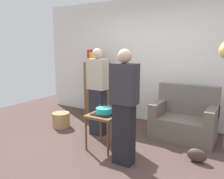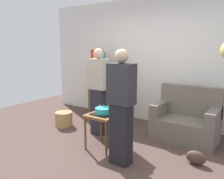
% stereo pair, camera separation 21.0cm
% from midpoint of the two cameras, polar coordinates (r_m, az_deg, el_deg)
% --- Properties ---
extents(ground_plane, '(8.00, 8.00, 0.00)m').
position_cam_midpoint_polar(ground_plane, '(3.68, -3.52, -16.25)').
color(ground_plane, '#4C3833').
extents(wall_back, '(6.00, 0.10, 2.70)m').
position_cam_midpoint_polar(wall_back, '(5.11, 9.70, 6.95)').
color(wall_back, silver).
rests_on(wall_back, ground_plane).
extents(couch, '(1.10, 0.70, 0.96)m').
position_cam_midpoint_polar(couch, '(4.42, 16.11, -7.24)').
color(couch, '#6B6056').
rests_on(couch, ground_plane).
extents(bookshelf, '(0.80, 0.36, 1.59)m').
position_cam_midpoint_polar(bookshelf, '(5.41, -3.61, 0.05)').
color(bookshelf, brown).
rests_on(bookshelf, ground_plane).
extents(side_table, '(0.48, 0.48, 0.58)m').
position_cam_midpoint_polar(side_table, '(3.78, -3.61, -7.42)').
color(side_table, brown).
rests_on(side_table, ground_plane).
extents(birthday_cake, '(0.32, 0.32, 0.17)m').
position_cam_midpoint_polar(birthday_cake, '(3.74, -3.63, -5.41)').
color(birthday_cake, black).
rests_on(birthday_cake, side_table).
extents(person_blowing_candles, '(0.36, 0.22, 1.63)m').
position_cam_midpoint_polar(person_blowing_candles, '(4.30, -4.97, -0.55)').
color(person_blowing_candles, '#23232D').
rests_on(person_blowing_candles, ground_plane).
extents(person_holding_cake, '(0.36, 0.22, 1.63)m').
position_cam_midpoint_polar(person_holding_cake, '(3.20, 1.14, -4.41)').
color(person_holding_cake, black).
rests_on(person_holding_cake, ground_plane).
extents(wicker_basket, '(0.36, 0.36, 0.30)m').
position_cam_midpoint_polar(wicker_basket, '(5.00, -13.71, -7.30)').
color(wicker_basket, '#A88451').
rests_on(wicker_basket, ground_plane).
extents(handbag, '(0.28, 0.14, 0.20)m').
position_cam_midpoint_polar(handbag, '(3.66, 18.71, -15.22)').
color(handbag, '#473328').
rests_on(handbag, ground_plane).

